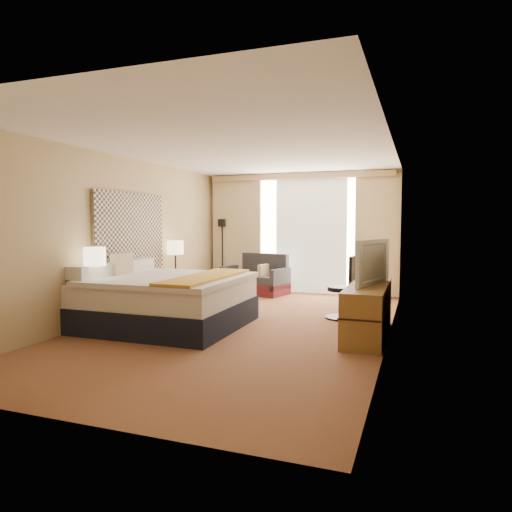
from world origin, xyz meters
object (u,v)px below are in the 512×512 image
(lamp_right, at_px, (175,248))
(nightstand_left, at_px, (91,312))
(loveseat, at_px, (256,280))
(nightstand_right, at_px, (179,288))
(floor_lamp, at_px, (222,240))
(television, at_px, (366,262))
(bed, at_px, (166,300))
(lamp_left, at_px, (95,257))
(desk_chair, at_px, (344,291))
(media_dresser, at_px, (368,311))

(lamp_right, bearing_deg, nightstand_left, -89.27)
(loveseat, bearing_deg, nightstand_right, -109.04)
(loveseat, distance_m, floor_lamp, 1.28)
(nightstand_left, distance_m, floor_lamp, 4.44)
(lamp_right, bearing_deg, television, -19.67)
(nightstand_right, xyz_separation_m, lamp_right, (-0.03, -0.06, 0.77))
(bed, xyz_separation_m, lamp_left, (-0.77, -0.60, 0.65))
(desk_chair, distance_m, television, 1.18)
(media_dresser, xyz_separation_m, television, (-0.05, 0.07, 0.65))
(desk_chair, bearing_deg, television, -63.38)
(nightstand_left, height_order, lamp_right, lamp_right)
(media_dresser, distance_m, television, 0.66)
(loveseat, distance_m, desk_chair, 3.00)
(nightstand_right, distance_m, loveseat, 1.88)
(desk_chair, relative_size, television, 0.95)
(bed, bearing_deg, media_dresser, 7.55)
(media_dresser, bearing_deg, desk_chair, 114.92)
(media_dresser, height_order, desk_chair, desk_chair)
(nightstand_right, height_order, desk_chair, desk_chair)
(desk_chair, bearing_deg, loveseat, 140.19)
(nightstand_right, relative_size, loveseat, 0.36)
(bed, xyz_separation_m, desk_chair, (2.42, 1.40, 0.06))
(loveseat, xyz_separation_m, television, (2.64, -2.97, 0.72))
(nightstand_right, relative_size, floor_lamp, 0.34)
(lamp_right, bearing_deg, nightstand_right, 63.12)
(nightstand_left, bearing_deg, media_dresser, 15.84)
(lamp_left, bearing_deg, bed, 37.81)
(nightstand_left, distance_m, nightstand_right, 2.50)
(nightstand_left, relative_size, bed, 0.25)
(lamp_right, bearing_deg, bed, -64.65)
(loveseat, distance_m, television, 4.04)
(nightstand_right, relative_size, media_dresser, 0.31)
(nightstand_right, height_order, loveseat, loveseat)
(loveseat, relative_size, lamp_right, 2.34)
(desk_chair, relative_size, lamp_left, 1.58)
(loveseat, bearing_deg, lamp_left, -90.19)
(nightstand_right, height_order, lamp_right, lamp_right)
(loveseat, xyz_separation_m, lamp_right, (-1.04, -1.65, 0.76))
(nightstand_left, xyz_separation_m, lamp_left, (0.04, 0.07, 0.77))
(floor_lamp, bearing_deg, lamp_left, -90.69)
(loveseat, relative_size, television, 1.43)
(floor_lamp, height_order, lamp_right, floor_lamp)
(bed, bearing_deg, loveseat, 86.62)
(bed, bearing_deg, desk_chair, 30.17)
(nightstand_left, distance_m, bed, 1.05)
(media_dresser, bearing_deg, television, 124.45)
(nightstand_left, xyz_separation_m, floor_lamp, (0.09, 4.35, 0.87))
(desk_chair, xyz_separation_m, television, (0.42, -0.95, 0.56))
(media_dresser, height_order, loveseat, loveseat)
(nightstand_right, bearing_deg, desk_chair, -7.57)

